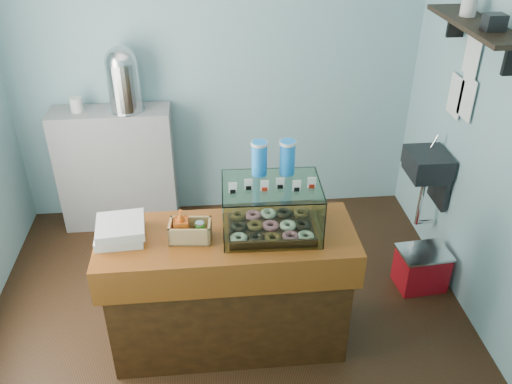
{
  "coord_description": "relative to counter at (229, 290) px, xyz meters",
  "views": [
    {
      "loc": [
        -0.08,
        -2.96,
        2.86
      ],
      "look_at": [
        0.19,
        -0.15,
        1.14
      ],
      "focal_mm": 38.0,
      "sensor_mm": 36.0,
      "label": 1
    }
  ],
  "objects": [
    {
      "name": "ground",
      "position": [
        0.0,
        0.25,
        -0.46
      ],
      "size": [
        3.5,
        3.5,
        0.0
      ],
      "primitive_type": "plane",
      "color": "black",
      "rests_on": "ground"
    },
    {
      "name": "coffee_urn",
      "position": [
        -0.74,
        1.56,
        0.92
      ],
      "size": [
        0.29,
        0.29,
        0.54
      ],
      "color": "silver",
      "rests_on": "back_shelf"
    },
    {
      "name": "pastry_boxes",
      "position": [
        -0.64,
        0.03,
        0.5
      ],
      "size": [
        0.31,
        0.31,
        0.11
      ],
      "rotation": [
        0.0,
        0.0,
        0.05
      ],
      "color": "silver",
      "rests_on": "counter"
    },
    {
      "name": "red_cooler",
      "position": [
        1.51,
        0.43,
        -0.29
      ],
      "size": [
        0.4,
        0.32,
        0.33
      ],
      "rotation": [
        0.0,
        0.0,
        0.09
      ],
      "color": "#A80D17",
      "rests_on": "ground"
    },
    {
      "name": "counter",
      "position": [
        0.0,
        0.0,
        0.0
      ],
      "size": [
        1.6,
        0.6,
        0.9
      ],
      "color": "#46240D",
      "rests_on": "ground"
    },
    {
      "name": "display_case",
      "position": [
        0.28,
        0.05,
        0.61
      ],
      "size": [
        0.61,
        0.46,
        0.54
      ],
      "rotation": [
        0.0,
        0.0,
        -0.03
      ],
      "color": "black",
      "rests_on": "counter"
    },
    {
      "name": "back_shelf",
      "position": [
        -0.9,
        1.57,
        0.09
      ],
      "size": [
        1.0,
        0.32,
        1.1
      ],
      "primitive_type": "cube",
      "color": "gray",
      "rests_on": "ground"
    },
    {
      "name": "room_shell",
      "position": [
        0.03,
        0.26,
        1.25
      ],
      "size": [
        3.54,
        3.04,
        2.82
      ],
      "color": "#82B3BE",
      "rests_on": "ground"
    },
    {
      "name": "condiment_crate",
      "position": [
        -0.24,
        -0.02,
        0.52
      ],
      "size": [
        0.26,
        0.17,
        0.2
      ],
      "rotation": [
        0.0,
        0.0,
        -0.1
      ],
      "color": "tan",
      "rests_on": "counter"
    }
  ]
}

